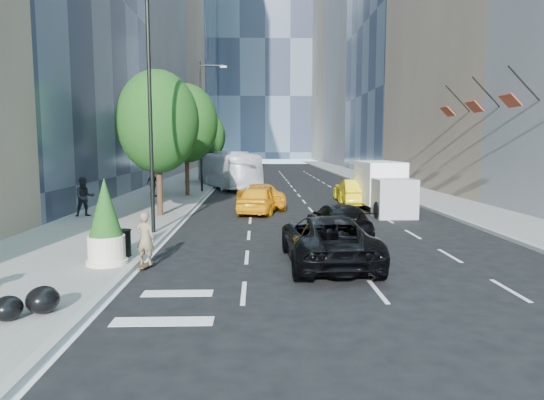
{
  "coord_description": "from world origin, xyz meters",
  "views": [
    {
      "loc": [
        -2.14,
        -16.19,
        3.82
      ],
      "look_at": [
        -1.55,
        3.14,
        1.6
      ],
      "focal_mm": 32.0,
      "sensor_mm": 36.0,
      "label": 1
    }
  ],
  "objects_px": {
    "skateboarder": "(145,242)",
    "planter_shrub": "(106,223)",
    "box_truck": "(383,187)",
    "city_bus": "(227,170)",
    "trash_can": "(122,244)",
    "black_sedan_lincoln": "(327,240)",
    "black_sedan_mercedes": "(339,221)"
  },
  "relations": [
    {
      "from": "skateboarder",
      "to": "planter_shrub",
      "type": "height_order",
      "value": "planter_shrub"
    },
    {
      "from": "black_sedan_mercedes",
      "to": "trash_can",
      "type": "bearing_deg",
      "value": 21.1
    },
    {
      "from": "box_truck",
      "to": "black_sedan_lincoln",
      "type": "bearing_deg",
      "value": -113.47
    },
    {
      "from": "black_sedan_mercedes",
      "to": "planter_shrub",
      "type": "height_order",
      "value": "planter_shrub"
    },
    {
      "from": "black_sedan_lincoln",
      "to": "box_truck",
      "type": "height_order",
      "value": "box_truck"
    },
    {
      "from": "skateboarder",
      "to": "box_truck",
      "type": "height_order",
      "value": "box_truck"
    },
    {
      "from": "black_sedan_lincoln",
      "to": "box_truck",
      "type": "distance_m",
      "value": 12.95
    },
    {
      "from": "black_sedan_lincoln",
      "to": "city_bus",
      "type": "xyz_separation_m",
      "value": [
        -4.91,
        27.83,
        0.82
      ]
    },
    {
      "from": "black_sedan_lincoln",
      "to": "trash_can",
      "type": "height_order",
      "value": "black_sedan_lincoln"
    },
    {
      "from": "skateboarder",
      "to": "trash_can",
      "type": "bearing_deg",
      "value": -31.9
    },
    {
      "from": "box_truck",
      "to": "planter_shrub",
      "type": "relative_size",
      "value": 2.23
    },
    {
      "from": "black_sedan_lincoln",
      "to": "city_bus",
      "type": "bearing_deg",
      "value": -81.4
    },
    {
      "from": "black_sedan_mercedes",
      "to": "planter_shrub",
      "type": "relative_size",
      "value": 1.83
    },
    {
      "from": "black_sedan_mercedes",
      "to": "trash_can",
      "type": "distance_m",
      "value": 8.63
    },
    {
      "from": "skateboarder",
      "to": "trash_can",
      "type": "relative_size",
      "value": 1.96
    },
    {
      "from": "city_bus",
      "to": "black_sedan_lincoln",
      "type": "bearing_deg",
      "value": -99.06
    },
    {
      "from": "black_sedan_mercedes",
      "to": "planter_shrub",
      "type": "distance_m",
      "value": 9.32
    },
    {
      "from": "city_bus",
      "to": "trash_can",
      "type": "distance_m",
      "value": 27.25
    },
    {
      "from": "black_sedan_mercedes",
      "to": "planter_shrub",
      "type": "bearing_deg",
      "value": 26.55
    },
    {
      "from": "skateboarder",
      "to": "black_sedan_mercedes",
      "type": "height_order",
      "value": "skateboarder"
    },
    {
      "from": "black_sedan_lincoln",
      "to": "black_sedan_mercedes",
      "type": "relative_size",
      "value": 1.16
    },
    {
      "from": "black_sedan_lincoln",
      "to": "box_truck",
      "type": "relative_size",
      "value": 0.95
    },
    {
      "from": "skateboarder",
      "to": "planter_shrub",
      "type": "relative_size",
      "value": 0.62
    },
    {
      "from": "skateboarder",
      "to": "box_truck",
      "type": "distance_m",
      "value": 16.29
    },
    {
      "from": "black_sedan_mercedes",
      "to": "planter_shrub",
      "type": "xyz_separation_m",
      "value": [
        -7.98,
        -4.76,
        0.71
      ]
    },
    {
      "from": "box_truck",
      "to": "trash_can",
      "type": "relative_size",
      "value": 7.1
    },
    {
      "from": "box_truck",
      "to": "planter_shrub",
      "type": "height_order",
      "value": "box_truck"
    },
    {
      "from": "box_truck",
      "to": "city_bus",
      "type": "bearing_deg",
      "value": 120.45
    },
    {
      "from": "black_sedan_mercedes",
      "to": "black_sedan_lincoln",
      "type": "bearing_deg",
      "value": 71.63
    },
    {
      "from": "skateboarder",
      "to": "box_truck",
      "type": "xyz_separation_m",
      "value": [
        10.59,
        12.36,
        0.62
      ]
    },
    {
      "from": "planter_shrub",
      "to": "black_sedan_lincoln",
      "type": "bearing_deg",
      "value": 3.38
    },
    {
      "from": "black_sedan_mercedes",
      "to": "trash_can",
      "type": "xyz_separation_m",
      "value": [
        -7.8,
        -3.7,
        -0.14
      ]
    }
  ]
}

